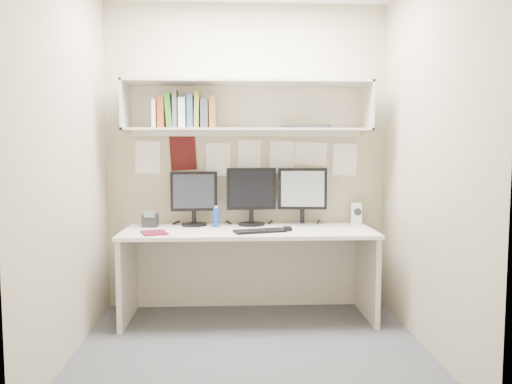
{
  "coord_description": "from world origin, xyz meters",
  "views": [
    {
      "loc": [
        -0.13,
        -3.31,
        1.38
      ],
      "look_at": [
        0.05,
        0.35,
        1.06
      ],
      "focal_mm": 35.0,
      "sensor_mm": 36.0,
      "label": 1
    }
  ],
  "objects_px": {
    "monitor_center": "(251,194)",
    "monitor_right": "(302,194)",
    "speaker": "(356,213)",
    "desk_phone": "(150,220)",
    "desk": "(249,274)",
    "keyboard": "(260,231)",
    "monitor_left": "(194,196)",
    "maroon_notebook": "(154,233)"
  },
  "relations": [
    {
      "from": "desk",
      "to": "monitor_center",
      "type": "distance_m",
      "value": 0.66
    },
    {
      "from": "monitor_right",
      "to": "desk_phone",
      "type": "xyz_separation_m",
      "value": [
        -1.27,
        -0.06,
        -0.2
      ]
    },
    {
      "from": "desk",
      "to": "maroon_notebook",
      "type": "distance_m",
      "value": 0.83
    },
    {
      "from": "keyboard",
      "to": "monitor_left",
      "type": "bearing_deg",
      "value": 129.55
    },
    {
      "from": "monitor_center",
      "to": "keyboard",
      "type": "height_order",
      "value": "monitor_center"
    },
    {
      "from": "monitor_left",
      "to": "speaker",
      "type": "distance_m",
      "value": 1.4
    },
    {
      "from": "monitor_left",
      "to": "desk_phone",
      "type": "height_order",
      "value": "monitor_left"
    },
    {
      "from": "keyboard",
      "to": "speaker",
      "type": "bearing_deg",
      "value": 10.35
    },
    {
      "from": "monitor_left",
      "to": "speaker",
      "type": "xyz_separation_m",
      "value": [
        1.39,
        0.04,
        -0.16
      ]
    },
    {
      "from": "desk_phone",
      "to": "monitor_right",
      "type": "bearing_deg",
      "value": 8.71
    },
    {
      "from": "keyboard",
      "to": "speaker",
      "type": "xyz_separation_m",
      "value": [
        0.86,
        0.42,
        0.08
      ]
    },
    {
      "from": "speaker",
      "to": "desk_phone",
      "type": "bearing_deg",
      "value": -165.55
    },
    {
      "from": "keyboard",
      "to": "maroon_notebook",
      "type": "height_order",
      "value": "keyboard"
    },
    {
      "from": "monitor_center",
      "to": "keyboard",
      "type": "distance_m",
      "value": 0.45
    },
    {
      "from": "desk_phone",
      "to": "keyboard",
      "type": "bearing_deg",
      "value": -13.31
    },
    {
      "from": "speaker",
      "to": "monitor_right",
      "type": "bearing_deg",
      "value": -163.78
    },
    {
      "from": "monitor_right",
      "to": "maroon_notebook",
      "type": "distance_m",
      "value": 1.28
    },
    {
      "from": "monitor_left",
      "to": "keyboard",
      "type": "relative_size",
      "value": 1.14
    },
    {
      "from": "monitor_left",
      "to": "monitor_center",
      "type": "bearing_deg",
      "value": -4.63
    },
    {
      "from": "monitor_center",
      "to": "monitor_right",
      "type": "height_order",
      "value": "monitor_center"
    },
    {
      "from": "monitor_center",
      "to": "speaker",
      "type": "xyz_separation_m",
      "value": [
        0.91,
        0.04,
        -0.17
      ]
    },
    {
      "from": "speaker",
      "to": "desk_phone",
      "type": "distance_m",
      "value": 1.75
    },
    {
      "from": "keyboard",
      "to": "desk_phone",
      "type": "bearing_deg",
      "value": 145.15
    },
    {
      "from": "monitor_center",
      "to": "monitor_right",
      "type": "bearing_deg",
      "value": -4.19
    },
    {
      "from": "monitor_right",
      "to": "keyboard",
      "type": "distance_m",
      "value": 0.59
    },
    {
      "from": "keyboard",
      "to": "desk_phone",
      "type": "xyz_separation_m",
      "value": [
        -0.89,
        0.31,
        0.05
      ]
    },
    {
      "from": "monitor_center",
      "to": "monitor_right",
      "type": "relative_size",
      "value": 1.0
    },
    {
      "from": "monitor_right",
      "to": "monitor_center",
      "type": "bearing_deg",
      "value": -176.17
    },
    {
      "from": "maroon_notebook",
      "to": "monitor_center",
      "type": "bearing_deg",
      "value": 8.06
    },
    {
      "from": "desk",
      "to": "maroon_notebook",
      "type": "relative_size",
      "value": 9.17
    },
    {
      "from": "desk",
      "to": "speaker",
      "type": "distance_m",
      "value": 1.08
    },
    {
      "from": "desk",
      "to": "desk_phone",
      "type": "bearing_deg",
      "value": 168.91
    },
    {
      "from": "monitor_center",
      "to": "desk",
      "type": "bearing_deg",
      "value": -102.15
    },
    {
      "from": "monitor_left",
      "to": "maroon_notebook",
      "type": "height_order",
      "value": "monitor_left"
    },
    {
      "from": "desk",
      "to": "maroon_notebook",
      "type": "bearing_deg",
      "value": -166.24
    },
    {
      "from": "keyboard",
      "to": "maroon_notebook",
      "type": "bearing_deg",
      "value": 166.11
    },
    {
      "from": "monitor_right",
      "to": "speaker",
      "type": "bearing_deg",
      "value": 8.99
    },
    {
      "from": "monitor_center",
      "to": "desk_phone",
      "type": "height_order",
      "value": "monitor_center"
    },
    {
      "from": "desk",
      "to": "keyboard",
      "type": "relative_size",
      "value": 5.03
    },
    {
      "from": "desk",
      "to": "speaker",
      "type": "bearing_deg",
      "value": 15.59
    },
    {
      "from": "maroon_notebook",
      "to": "monitor_right",
      "type": "bearing_deg",
      "value": -1.18
    },
    {
      "from": "desk",
      "to": "monitor_right",
      "type": "distance_m",
      "value": 0.81
    }
  ]
}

